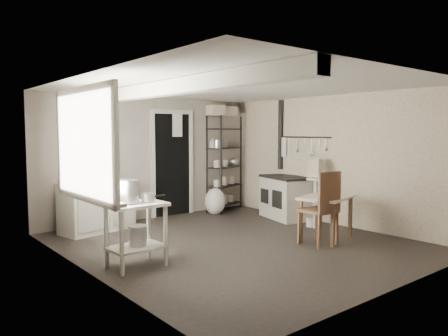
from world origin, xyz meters
TOP-DOWN VIEW (x-y plane):
  - floor at (0.00, 0.00)m, footprint 5.00×5.00m
  - ceiling at (0.00, 0.00)m, footprint 5.00×5.00m
  - wall_back at (0.00, 2.50)m, footprint 4.50×0.02m
  - wall_front at (0.00, -2.50)m, footprint 4.50×0.02m
  - wall_left at (-2.25, 0.00)m, footprint 0.02×5.00m
  - wall_right at (2.25, 0.00)m, footprint 0.02×5.00m
  - window at (-2.22, 0.20)m, footprint 0.12×1.76m
  - doorway at (0.45, 2.47)m, footprint 0.96×0.10m
  - ceiling_beam at (-1.20, 0.00)m, footprint 0.18×5.00m
  - wallpaper_panel at (2.24, 0.00)m, footprint 0.01×5.00m
  - utensil_rail at (2.19, 0.60)m, footprint 0.06×1.20m
  - prep_table at (-1.71, -0.11)m, footprint 0.70×0.51m
  - stockpot at (-1.79, -0.09)m, footprint 0.27×0.27m
  - saucepan at (-1.55, -0.12)m, footprint 0.17×0.17m
  - bucket at (-1.68, -0.10)m, footprint 0.23×0.23m
  - base_cabinets at (-1.28, 2.06)m, footprint 1.35×0.80m
  - mixing_bowl at (-1.15, 2.05)m, footprint 0.32×0.32m
  - counter_cup at (-1.59, 1.93)m, footprint 0.14×0.14m
  - shelf_rack at (1.58, 2.24)m, footprint 1.00×0.70m
  - shelf_jar at (1.26, 2.21)m, footprint 0.12×0.12m
  - storage_box_a at (1.32, 2.20)m, footprint 0.35×0.32m
  - storage_box_b at (1.71, 2.26)m, footprint 0.35×0.33m
  - stove at (1.92, 0.83)m, footprint 0.82×1.14m
  - stovepipe at (2.22, 1.24)m, footprint 0.15×0.15m
  - side_ledge at (1.94, 0.03)m, footprint 0.63×0.50m
  - oats_box at (1.90, 0.07)m, footprint 0.13×0.21m
  - work_table at (1.20, -0.70)m, footprint 1.03×0.85m
  - table_cup at (1.40, -0.77)m, footprint 0.10×0.10m
  - chair at (0.87, -0.81)m, footprint 0.47×0.49m
  - flour_sack at (1.13, 1.98)m, footprint 0.48×0.42m
  - floor_crock at (1.72, 0.04)m, footprint 0.17×0.17m

SIDE VIEW (x-z plane):
  - floor at x=0.00m, z-range 0.00..0.00m
  - floor_crock at x=1.72m, z-range -0.01..0.16m
  - flour_sack at x=1.13m, z-range -0.02..0.50m
  - work_table at x=1.20m, z-range 0.04..0.72m
  - bucket at x=-1.68m, z-range 0.26..0.51m
  - prep_table at x=-1.71m, z-range 0.01..0.79m
  - side_ledge at x=1.94m, z-range 0.00..0.86m
  - stove at x=1.92m, z-range 0.04..0.84m
  - base_cabinets at x=-1.28m, z-range 0.04..0.88m
  - chair at x=0.87m, z-range -0.06..1.03m
  - table_cup at x=1.40m, z-range 0.76..0.85m
  - saucepan at x=-1.55m, z-range 0.80..0.90m
  - stockpot at x=-1.79m, z-range 0.80..1.08m
  - shelf_rack at x=1.58m, z-range -0.04..1.94m
  - mixing_bowl at x=-1.15m, z-range 0.92..0.99m
  - counter_cup at x=-1.59m, z-range 0.92..1.01m
  - doorway at x=0.45m, z-range -0.04..2.04m
  - oats_box at x=1.90m, z-range 0.85..1.17m
  - wall_back at x=0.00m, z-range 0.00..2.30m
  - wall_front at x=0.00m, z-range 0.00..2.30m
  - wall_left at x=-2.25m, z-range 0.00..2.30m
  - wall_right at x=2.25m, z-range 0.00..2.30m
  - wallpaper_panel at x=2.24m, z-range 0.00..2.30m
  - shelf_jar at x=1.26m, z-range 1.27..1.48m
  - window at x=-2.22m, z-range 0.86..2.14m
  - utensil_rail at x=2.19m, z-range 1.33..1.77m
  - stovepipe at x=2.22m, z-range 0.86..2.32m
  - storage_box_b at x=1.71m, z-range 1.89..2.09m
  - storage_box_a at x=1.32m, z-range 1.90..2.12m
  - ceiling_beam at x=-1.20m, z-range 2.11..2.29m
  - ceiling at x=0.00m, z-range 2.30..2.30m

